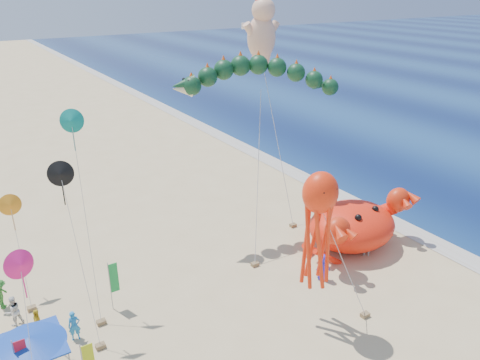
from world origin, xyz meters
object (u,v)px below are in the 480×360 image
at_px(crab_inflatable, 353,224).
at_px(dragon_kite, 259,82).
at_px(octopus_kite, 318,221).
at_px(canopy_blue, 29,342).
at_px(cherub_kite, 262,29).

xyz_separation_m(crab_inflatable, dragon_kite, (-4.17, 6.26, 9.71)).
bearing_deg(octopus_kite, dragon_kite, 71.60).
bearing_deg(octopus_kite, canopy_blue, 166.04).
distance_m(crab_inflatable, octopus_kite, 10.12).
relative_size(dragon_kite, octopus_kite, 1.41).
relative_size(cherub_kite, octopus_kite, 1.88).
height_order(crab_inflatable, canopy_blue, crab_inflatable).
bearing_deg(canopy_blue, octopus_kite, -13.96).
bearing_deg(octopus_kite, crab_inflatable, 30.60).
xyz_separation_m(octopus_kite, canopy_blue, (-14.31, 3.56, -3.85)).
bearing_deg(canopy_blue, dragon_kite, 22.19).
bearing_deg(crab_inflatable, cherub_kite, 97.64).
xyz_separation_m(cherub_kite, canopy_blue, (-20.75, -11.06, -12.15)).
distance_m(cherub_kite, octopus_kite, 18.01).
distance_m(dragon_kite, octopus_kite, 12.56).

